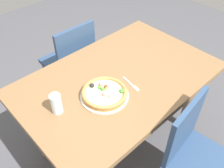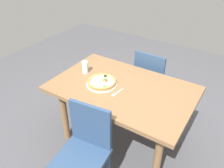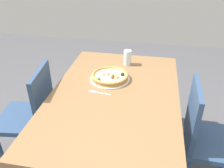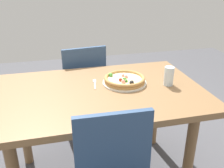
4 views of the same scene
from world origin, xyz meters
name	(u,v)px [view 4 (image 4 of 4)]	position (x,y,z in m)	size (l,w,h in m)	color
dining_table	(99,103)	(0.00, 0.00, 0.64)	(1.40, 0.90, 0.74)	olive
chair_far	(83,85)	(-0.03, 0.67, 0.49)	(0.45, 0.45, 0.88)	navy
plate	(124,83)	(0.20, 0.07, 0.74)	(0.31, 0.31, 0.01)	silver
pizza	(124,79)	(0.20, 0.07, 0.77)	(0.29, 0.29, 0.05)	#B78447
fork	(95,83)	(-0.01, 0.12, 0.74)	(0.04, 0.17, 0.00)	silver
drinking_glass	(169,76)	(0.49, -0.03, 0.81)	(0.07, 0.07, 0.13)	silver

